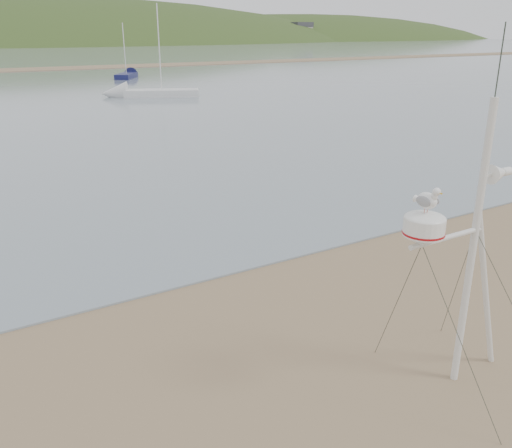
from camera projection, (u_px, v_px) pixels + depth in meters
mast_rig at (464, 309)px, 7.29m from camera, size 2.13×2.27×4.80m
sailboat_white_near at (136, 93)px, 40.15m from camera, size 7.21×4.56×7.09m
sailboat_blue_far at (130, 75)px, 56.94m from camera, size 4.32×5.67×5.83m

